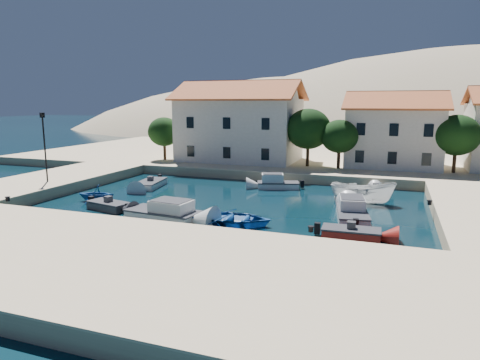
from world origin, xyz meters
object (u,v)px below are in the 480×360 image
(building_left, at_px, (240,120))
(lamppost, at_px, (44,140))
(cabin_cruiser_south, at_px, (163,212))
(boat_east, at_px, (362,203))
(building_mid, at_px, (394,129))
(cabin_cruiser_east, at_px, (352,212))
(rowboat_south, at_px, (233,224))

(building_left, bearing_deg, lamppost, -119.90)
(cabin_cruiser_south, distance_m, boat_east, 16.15)
(building_left, height_order, building_mid, building_left)
(boat_east, bearing_deg, lamppost, 96.43)
(cabin_cruiser_east, distance_m, boat_east, 5.13)
(building_left, distance_m, cabin_cruiser_east, 25.83)
(building_mid, xyz_separation_m, boat_east, (-2.07, -15.76, -5.22))
(building_left, relative_size, boat_east, 2.86)
(rowboat_south, bearing_deg, building_left, 13.90)
(building_left, distance_m, boat_east, 22.52)
(cabin_cruiser_south, height_order, rowboat_south, cabin_cruiser_south)
(lamppost, bearing_deg, building_mid, 35.45)
(building_mid, height_order, cabin_cruiser_south, building_mid)
(building_mid, bearing_deg, cabin_cruiser_east, -96.60)
(building_left, height_order, boat_east, building_left)
(building_left, xyz_separation_m, boat_east, (15.93, -14.76, -5.94))
(building_left, relative_size, lamppost, 2.36)
(lamppost, xyz_separation_m, boat_east, (27.43, 5.24, -4.75))
(building_mid, relative_size, boat_east, 2.04)
(building_mid, bearing_deg, building_left, -176.82)
(cabin_cruiser_east, bearing_deg, rowboat_south, 110.15)
(lamppost, xyz_separation_m, cabin_cruiser_east, (27.09, 0.14, -4.28))
(building_left, xyz_separation_m, cabin_cruiser_south, (3.01, -24.44, -5.46))
(cabin_cruiser_south, xyz_separation_m, cabin_cruiser_east, (12.57, 4.58, 0.00))
(cabin_cruiser_east, relative_size, boat_east, 1.04)
(building_left, height_order, lamppost, building_left)
(rowboat_south, relative_size, boat_east, 1.03)
(cabin_cruiser_south, xyz_separation_m, rowboat_south, (5.13, 0.33, -0.48))
(building_mid, xyz_separation_m, cabin_cruiser_south, (-14.99, -25.44, -4.75))
(building_mid, height_order, lamppost, building_mid)
(lamppost, height_order, cabin_cruiser_south, lamppost)
(building_mid, relative_size, cabin_cruiser_east, 1.97)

